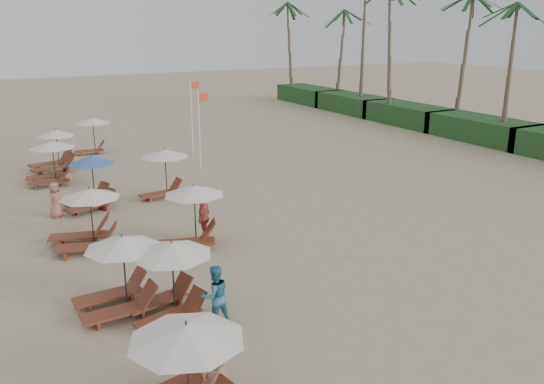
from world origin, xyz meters
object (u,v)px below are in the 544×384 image
lounger_station_5 (49,163)px  beachgoer_far_a (204,217)px  lounger_station_2 (116,277)px  lounger_station_6 (52,154)px  beachgoer_near (215,369)px  lounger_station_0 (176,376)px  flag_pole_near (200,126)px  inland_station_1 (163,168)px  lounger_station_1 (166,279)px  beachgoer_mid_a (215,296)px  lounger_station_4 (87,185)px  inland_station_0 (191,211)px  lounger_station_3 (84,222)px  beachgoer_far_b (55,200)px  inland_station_2 (91,130)px

lounger_station_5 → beachgoer_far_a: size_ratio=1.44×
lounger_station_2 → lounger_station_5: 14.95m
lounger_station_6 → beachgoer_near: bearing=-90.1°
lounger_station_2 → beachgoer_far_a: lounger_station_2 is taller
lounger_station_0 → flag_pole_near: 21.06m
flag_pole_near → inland_station_1: bearing=-130.9°
lounger_station_0 → lounger_station_5: 20.23m
lounger_station_1 → lounger_station_6: 18.73m
lounger_station_5 → beachgoer_near: lounger_station_5 is taller
lounger_station_0 → beachgoer_mid_a: 3.94m
lounger_station_2 → lounger_station_6: (0.82, 17.78, -0.09)m
lounger_station_6 → lounger_station_4: bearing=-87.3°
inland_station_0 → beachgoer_far_a: size_ratio=1.53×
inland_station_0 → lounger_station_2: bearing=-134.9°
inland_station_0 → lounger_station_4: bearing=110.7°
lounger_station_3 → lounger_station_1: bearing=-80.8°
beachgoer_far_b → lounger_station_4: bearing=-18.5°
lounger_station_1 → flag_pole_near: bearing=65.0°
flag_pole_near → inland_station_0: bearing=-113.5°
lounger_station_3 → beachgoer_far_a: (4.08, -1.35, -0.10)m
lounger_station_3 → beachgoer_near: size_ratio=1.44×
beachgoer_near → inland_station_2: bearing=84.6°
lounger_station_4 → inland_station_1: size_ratio=0.97×
lounger_station_5 → inland_station_1: bearing=-48.3°
lounger_station_4 → inland_station_2: (2.50, 11.21, 0.44)m
flag_pole_near → beachgoer_mid_a: bearing=-110.5°
lounger_station_2 → beachgoer_far_b: bearing=91.6°
lounger_station_2 → lounger_station_3: size_ratio=0.94×
beachgoer_near → beachgoer_far_b: (-1.03, 14.61, -0.18)m
lounger_station_0 → lounger_station_6: bearing=87.7°
lounger_station_6 → flag_pole_near: flag_pole_near is taller
lounger_station_5 → beachgoer_far_a: lounger_station_5 is taller
inland_station_1 → lounger_station_3: bearing=-133.5°
inland_station_0 → beachgoer_mid_a: inland_station_0 is taller
lounger_station_2 → lounger_station_1: bearing=-39.7°
lounger_station_1 → lounger_station_4: 10.92m
beachgoer_mid_a → flag_pole_near: size_ratio=0.39×
lounger_station_5 → flag_pole_near: flag_pole_near is taller
lounger_station_1 → beachgoer_far_b: lounger_station_1 is taller
lounger_station_0 → lounger_station_4: (1.28, 15.25, -0.03)m
lounger_station_0 → lounger_station_1: (1.23, 4.33, 0.05)m
flag_pole_near → lounger_station_5: bearing=173.6°
lounger_station_1 → lounger_station_6: (-0.32, 18.73, -0.16)m
lounger_station_1 → beachgoer_far_a: (3.08, 4.88, -0.21)m
lounger_station_4 → beachgoer_mid_a: lounger_station_4 is taller
beachgoer_far_a → flag_pole_near: (3.92, 10.13, 1.54)m
lounger_station_1 → inland_station_1: 11.56m
lounger_station_4 → inland_station_1: lounger_station_4 is taller
lounger_station_0 → lounger_station_3: bearing=88.8°
lounger_station_2 → inland_station_1: 11.09m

